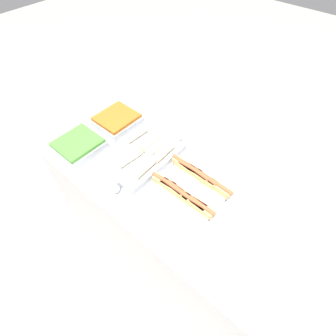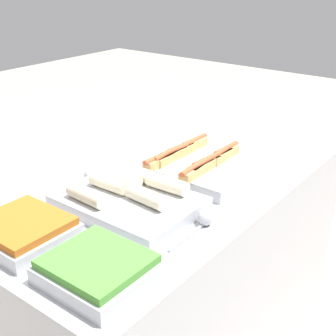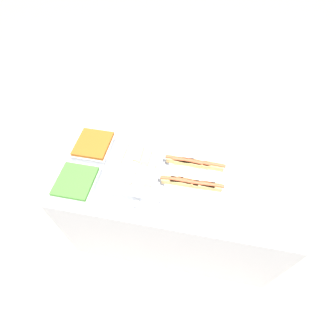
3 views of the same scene
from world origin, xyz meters
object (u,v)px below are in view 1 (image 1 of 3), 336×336
object	(u,v)px
tray_side_back	(117,120)
serving_spoon_far	(176,137)
serving_spoon_near	(114,188)
tray_side_front	(79,146)
tray_hotdogs	(191,188)
tray_wraps	(142,154)

from	to	relation	value
tray_side_back	serving_spoon_far	size ratio (longest dim) A/B	1.21
serving_spoon_near	serving_spoon_far	xyz separation A→B (m)	(-0.00, 0.55, 0.00)
tray_side_front	tray_side_back	distance (m)	0.33
tray_side_back	tray_side_front	bearing A→B (deg)	-90.00
tray_hotdogs	serving_spoon_near	size ratio (longest dim) A/B	2.08
tray_wraps	serving_spoon_near	bearing A→B (deg)	-78.70
tray_side_back	serving_spoon_far	world-z (taller)	tray_side_back
tray_side_front	tray_side_back	size ratio (longest dim) A/B	1.00
tray_hotdogs	serving_spoon_far	world-z (taller)	tray_hotdogs
serving_spoon_near	serving_spoon_far	distance (m)	0.55
tray_hotdogs	serving_spoon_far	bearing A→B (deg)	140.70
tray_side_front	serving_spoon_far	distance (m)	0.63
tray_wraps	tray_side_back	xyz separation A→B (m)	(-0.36, 0.12, -0.00)
tray_hotdogs	serving_spoon_far	size ratio (longest dim) A/B	2.08
tray_side_back	serving_spoon_near	distance (m)	0.57
tray_side_front	tray_wraps	bearing A→B (deg)	30.52
tray_hotdogs	tray_side_front	distance (m)	0.78
tray_hotdogs	tray_wraps	size ratio (longest dim) A/B	1.01
tray_wraps	tray_side_back	distance (m)	0.38
serving_spoon_near	serving_spoon_far	bearing A→B (deg)	90.01
tray_side_back	serving_spoon_far	distance (m)	0.44
tray_hotdogs	tray_side_back	world-z (taller)	tray_hotdogs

